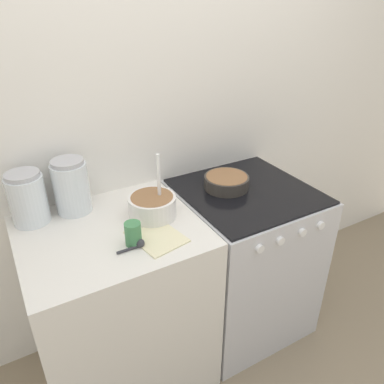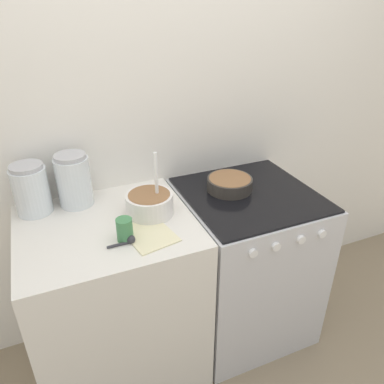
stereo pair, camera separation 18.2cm
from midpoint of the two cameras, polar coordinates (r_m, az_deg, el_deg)
name	(u,v)px [view 2 (the right image)]	position (r m, az deg, el deg)	size (l,w,h in m)	color
wall_back	(159,125)	(1.98, -2.34, 10.17)	(4.55, 0.05, 2.40)	white
countertop_cabinet	(116,299)	(1.97, -8.90, -15.98)	(0.78, 0.68, 0.90)	silver
stove	(244,262)	(2.20, 10.35, -10.58)	(0.68, 0.70, 0.90)	silver
mixing_bowl	(150,203)	(1.72, -3.47, -1.71)	(0.22, 0.22, 0.30)	white
baking_pan	(230,183)	(1.95, 8.43, 1.22)	(0.23, 0.23, 0.07)	#38332D
storage_jar_left	(32,192)	(1.82, -20.66, -0.12)	(0.16, 0.16, 0.24)	silver
storage_jar_middle	(74,183)	(1.83, -14.83, 1.21)	(0.16, 0.16, 0.26)	silver
tin_can	(125,230)	(1.55, -6.93, -5.84)	(0.07, 0.07, 0.10)	#3F7F4C
recipe_page	(149,234)	(1.60, -3.34, -6.51)	(0.22, 0.27, 0.01)	beige
measuring_spoon	(128,241)	(1.55, -6.38, -7.48)	(0.12, 0.04, 0.04)	#333338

